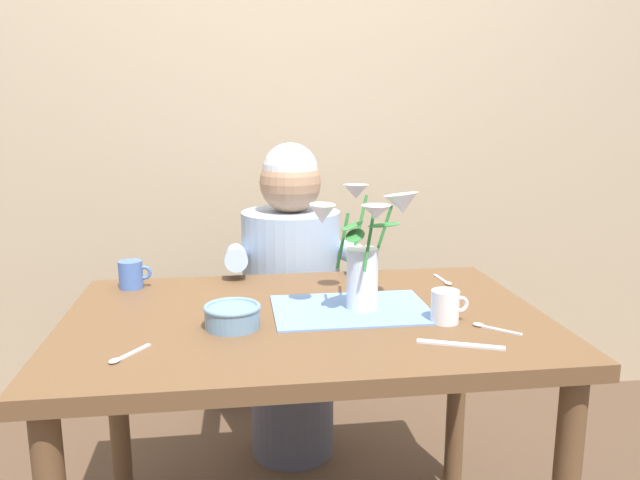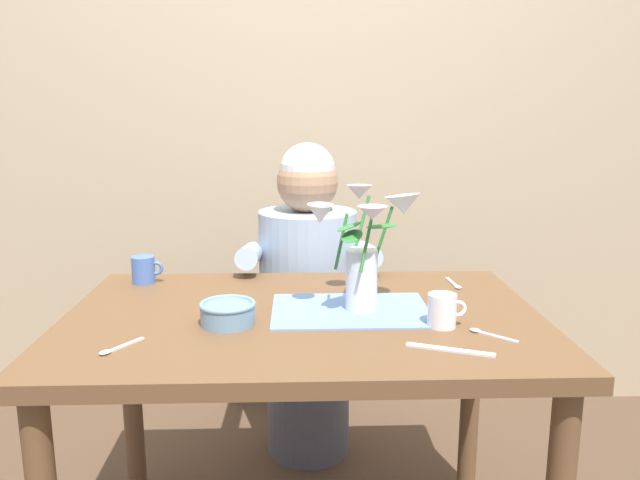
{
  "view_description": "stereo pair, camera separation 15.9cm",
  "coord_description": "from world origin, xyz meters",
  "px_view_note": "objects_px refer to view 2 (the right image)",
  "views": [
    {
      "loc": [
        -0.17,
        -1.49,
        1.25
      ],
      "look_at": [
        0.04,
        0.05,
        0.92
      ],
      "focal_mm": 35.09,
      "sensor_mm": 36.0,
      "label": 1
    },
    {
      "loc": [
        -0.01,
        -1.5,
        1.25
      ],
      "look_at": [
        0.04,
        0.05,
        0.92
      ],
      "focal_mm": 35.09,
      "sensor_mm": 36.0,
      "label": 2
    }
  ],
  "objects_px": {
    "ceramic_bowl": "(228,312)",
    "coffee_cup": "(144,270)",
    "seated_person": "(308,305)",
    "dinner_knife": "(450,350)",
    "ceramic_mug": "(443,310)",
    "flower_vase": "(366,245)"
  },
  "relations": [
    {
      "from": "ceramic_bowl",
      "to": "coffee_cup",
      "type": "xyz_separation_m",
      "value": [
        -0.29,
        0.37,
        0.01
      ]
    },
    {
      "from": "seated_person",
      "to": "ceramic_bowl",
      "type": "distance_m",
      "value": 0.75
    },
    {
      "from": "seated_person",
      "to": "coffee_cup",
      "type": "relative_size",
      "value": 12.2
    },
    {
      "from": "seated_person",
      "to": "dinner_knife",
      "type": "bearing_deg",
      "value": -67.81
    },
    {
      "from": "ceramic_mug",
      "to": "flower_vase",
      "type": "bearing_deg",
      "value": 143.99
    },
    {
      "from": "coffee_cup",
      "to": "flower_vase",
      "type": "bearing_deg",
      "value": -24.3
    },
    {
      "from": "ceramic_bowl",
      "to": "dinner_knife",
      "type": "bearing_deg",
      "value": -20.6
    },
    {
      "from": "coffee_cup",
      "to": "ceramic_mug",
      "type": "height_order",
      "value": "same"
    },
    {
      "from": "flower_vase",
      "to": "coffee_cup",
      "type": "xyz_separation_m",
      "value": [
        -0.63,
        0.28,
        -0.13
      ]
    },
    {
      "from": "flower_vase",
      "to": "ceramic_bowl",
      "type": "bearing_deg",
      "value": -165.05
    },
    {
      "from": "dinner_knife",
      "to": "coffee_cup",
      "type": "distance_m",
      "value": 0.96
    },
    {
      "from": "ceramic_bowl",
      "to": "coffee_cup",
      "type": "bearing_deg",
      "value": 127.57
    },
    {
      "from": "dinner_knife",
      "to": "ceramic_bowl",
      "type": "bearing_deg",
      "value": -178.56
    },
    {
      "from": "dinner_knife",
      "to": "coffee_cup",
      "type": "bearing_deg",
      "value": 166.44
    },
    {
      "from": "ceramic_bowl",
      "to": "dinner_knife",
      "type": "xyz_separation_m",
      "value": [
        0.49,
        -0.19,
        -0.03
      ]
    },
    {
      "from": "seated_person",
      "to": "ceramic_mug",
      "type": "distance_m",
      "value": 0.81
    },
    {
      "from": "flower_vase",
      "to": "dinner_knife",
      "type": "bearing_deg",
      "value": -60.79
    },
    {
      "from": "flower_vase",
      "to": "seated_person",
      "type": "bearing_deg",
      "value": 102.94
    },
    {
      "from": "seated_person",
      "to": "ceramic_bowl",
      "type": "xyz_separation_m",
      "value": [
        -0.2,
        -0.69,
        0.21
      ]
    },
    {
      "from": "coffee_cup",
      "to": "ceramic_mug",
      "type": "relative_size",
      "value": 1.0
    },
    {
      "from": "coffee_cup",
      "to": "seated_person",
      "type": "bearing_deg",
      "value": 32.53
    },
    {
      "from": "flower_vase",
      "to": "ceramic_bowl",
      "type": "distance_m",
      "value": 0.38
    }
  ]
}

